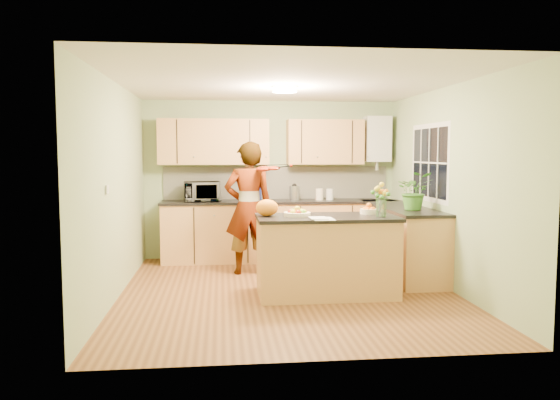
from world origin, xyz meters
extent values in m
plane|color=brown|center=(0.00, 0.00, 0.00)|extent=(4.50, 4.50, 0.00)
cube|color=silver|center=(0.00, 0.00, 2.50)|extent=(4.00, 4.50, 0.02)
cube|color=#93AB7A|center=(0.00, 2.25, 1.25)|extent=(4.00, 0.02, 2.50)
cube|color=#93AB7A|center=(0.00, -2.25, 1.25)|extent=(4.00, 0.02, 2.50)
cube|color=#93AB7A|center=(-2.00, 0.00, 1.25)|extent=(0.02, 4.50, 2.50)
cube|color=#93AB7A|center=(2.00, 0.00, 1.25)|extent=(0.02, 4.50, 2.50)
cube|color=tan|center=(0.10, 1.95, 0.45)|extent=(3.60, 0.60, 0.90)
cube|color=black|center=(0.10, 1.94, 0.92)|extent=(3.64, 0.62, 0.04)
cube|color=tan|center=(1.70, 0.85, 0.45)|extent=(0.60, 2.20, 0.90)
cube|color=black|center=(1.69, 0.85, 0.92)|extent=(0.62, 2.24, 0.04)
cube|color=beige|center=(0.10, 2.23, 1.20)|extent=(3.60, 0.02, 0.52)
cube|color=tan|center=(-0.90, 2.08, 1.85)|extent=(1.70, 0.34, 0.70)
cube|color=tan|center=(0.85, 2.08, 1.85)|extent=(1.20, 0.34, 0.70)
cube|color=silver|center=(1.70, 2.09, 1.90)|extent=(0.40, 0.30, 0.72)
cylinder|color=#B4B3B8|center=(1.70, 2.09, 1.50)|extent=(0.06, 0.06, 0.20)
cube|color=silver|center=(1.99, 0.60, 1.55)|extent=(0.01, 1.30, 1.05)
cube|color=black|center=(1.99, 0.60, 1.55)|extent=(0.01, 1.18, 0.92)
cube|color=silver|center=(-1.99, -0.60, 1.30)|extent=(0.02, 0.09, 0.09)
cylinder|color=#FFEABF|center=(0.00, 0.30, 2.46)|extent=(0.30, 0.30, 0.06)
cylinder|color=silver|center=(0.00, 0.30, 2.49)|extent=(0.10, 0.10, 0.02)
cube|color=tan|center=(0.44, -0.20, 0.45)|extent=(1.60, 0.80, 0.90)
cube|color=black|center=(0.44, -0.20, 0.92)|extent=(1.64, 0.84, 0.04)
cylinder|color=#FBE8C8|center=(0.09, -0.20, 0.97)|extent=(0.32, 0.32, 0.05)
cylinder|color=#FBE8C8|center=(0.99, -0.05, 0.97)|extent=(0.21, 0.21, 0.06)
cylinder|color=silver|center=(1.04, -0.38, 1.04)|extent=(0.10, 0.10, 0.20)
ellipsoid|color=orange|center=(-0.26, -0.15, 1.04)|extent=(0.31, 0.28, 0.20)
cube|color=white|center=(0.34, -0.50, 0.95)|extent=(0.23, 0.32, 0.01)
imported|color=#DE9F88|center=(-0.42, 1.04, 0.92)|extent=(0.70, 0.48, 1.84)
imported|color=silver|center=(-1.09, 1.93, 1.09)|extent=(0.58, 0.42, 0.30)
cube|color=navy|center=(-0.32, 1.91, 1.05)|extent=(0.30, 0.25, 0.21)
cylinder|color=#B4B3B8|center=(0.35, 1.99, 1.05)|extent=(0.16, 0.16, 0.22)
sphere|color=black|center=(0.35, 1.99, 1.20)|extent=(0.08, 0.08, 0.08)
cylinder|color=#FBE8C8|center=(0.74, 1.95, 1.03)|extent=(0.12, 0.12, 0.18)
cylinder|color=silver|center=(0.91, 1.95, 1.03)|extent=(0.15, 0.15, 0.18)
imported|color=#3C7A28|center=(1.70, 0.33, 1.19)|extent=(0.52, 0.48, 0.50)
camera|label=1|loc=(-0.79, -6.48, 1.69)|focal=35.00mm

